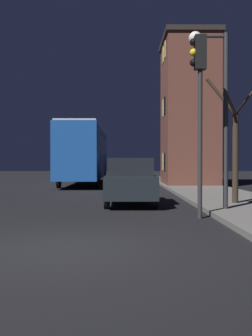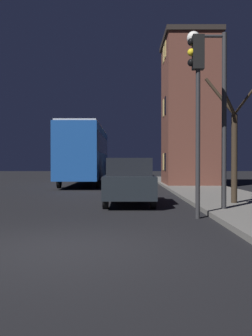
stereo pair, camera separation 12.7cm
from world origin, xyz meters
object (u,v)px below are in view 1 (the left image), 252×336
bus (85,151)px  car_mid_lane (125,174)px  traffic_light (199,88)px  bare_tree (234,144)px  car_near_lane (130,181)px  car_far_lane (125,171)px  streetlamp (215,89)px

bus → car_mid_lane: 4.24m
traffic_light → bare_tree: size_ratio=1.15×
bus → car_near_lane: bus is taller
car_near_lane → car_mid_lane: (-0.17, 9.38, -0.03)m
bus → car_far_lane: bearing=56.3°
streetlamp → bus: 15.60m
car_mid_lane → car_far_lane: car_far_lane is taller
bare_tree → car_near_lane: bare_tree is taller
car_mid_lane → car_far_lane: 6.99m
traffic_light → streetlamp: bearing=56.6°
traffic_light → bare_tree: (1.69, 2.56, -1.34)m
car_far_lane → bus: bearing=-123.7°
bare_tree → bus: 14.50m
bus → traffic_light: bearing=-73.4°
car_near_lane → car_far_lane: size_ratio=0.91×
traffic_light → car_far_lane: size_ratio=1.13×
streetlamp → car_mid_lane: streetlamp is taller
streetlamp → bare_tree: streetlamp is taller
bare_tree → car_far_lane: size_ratio=0.99×
bus → car_near_lane: (2.88, -12.27, -1.46)m
bare_tree → bus: (-6.34, 13.04, 0.18)m
traffic_light → bare_tree: 3.35m
bus → car_mid_lane: bus is taller
traffic_light → car_mid_lane: size_ratio=1.10×
bare_tree → car_far_lane: (-3.60, 17.14, -1.25)m
streetlamp → traffic_light: size_ratio=1.06×
traffic_light → bus: 16.33m
car_mid_lane → bus: bearing=133.2°
streetlamp → bare_tree: size_ratio=1.22×
streetlamp → car_near_lane: size_ratio=1.32×
traffic_light → car_mid_lane: traffic_light is taller
car_far_lane → bare_tree: bearing=-78.1°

